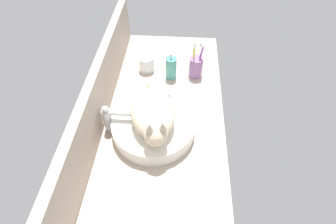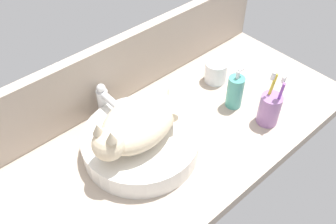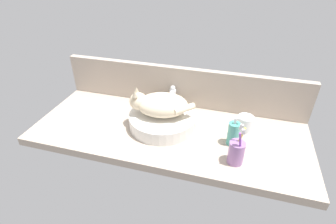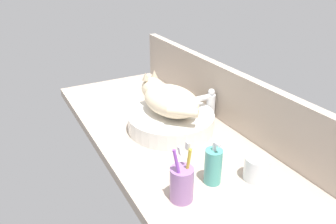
# 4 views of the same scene
# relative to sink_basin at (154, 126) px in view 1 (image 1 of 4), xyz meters

# --- Properties ---
(ground_plane) EXTENTS (1.36, 0.55, 0.04)m
(ground_plane) POSITION_rel_sink_basin_xyz_m (0.04, -0.02, -0.05)
(ground_plane) COLOR #B2A08E
(backsplash_panel) EXTENTS (1.36, 0.04, 0.23)m
(backsplash_panel) POSITION_rel_sink_basin_xyz_m (0.04, 0.23, 0.08)
(backsplash_panel) COLOR #AD9E8E
(backsplash_panel) RESTS_ON ground_plane
(sink_basin) EXTENTS (0.34, 0.34, 0.07)m
(sink_basin) POSITION_rel_sink_basin_xyz_m (0.00, 0.00, 0.00)
(sink_basin) COLOR silver
(sink_basin) RESTS_ON ground_plane
(cat) EXTENTS (0.32, 0.22, 0.14)m
(cat) POSITION_rel_sink_basin_xyz_m (-0.01, -0.00, 0.09)
(cat) COLOR beige
(cat) RESTS_ON sink_basin
(faucet) EXTENTS (0.04, 0.12, 0.14)m
(faucet) POSITION_rel_sink_basin_xyz_m (0.00, 0.17, 0.04)
(faucet) COLOR silver
(faucet) RESTS_ON ground_plane
(soap_dispenser) EXTENTS (0.05, 0.05, 0.15)m
(soap_dispenser) POSITION_rel_sink_basin_xyz_m (0.35, -0.05, 0.02)
(soap_dispenser) COLOR teal
(soap_dispenser) RESTS_ON ground_plane
(toothbrush_cup) EXTENTS (0.07, 0.07, 0.19)m
(toothbrush_cup) POSITION_rel_sink_basin_xyz_m (0.37, -0.17, 0.02)
(toothbrush_cup) COLOR #996BA8
(toothbrush_cup) RESTS_ON ground_plane
(water_glass) EXTENTS (0.08, 0.08, 0.08)m
(water_glass) POSITION_rel_sink_basin_xyz_m (0.40, 0.08, -0.00)
(water_glass) COLOR white
(water_glass) RESTS_ON ground_plane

